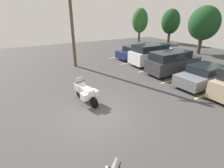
{
  "coord_description": "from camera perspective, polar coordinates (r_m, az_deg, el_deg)",
  "views": [
    {
      "loc": [
        6.62,
        -2.85,
        4.74
      ],
      "look_at": [
        -1.22,
        1.49,
        0.91
      ],
      "focal_mm": 26.88,
      "sensor_mm": 36.0,
      "label": 1
    }
  ],
  "objects": [
    {
      "name": "parking_stripes",
      "position": [
        14.55,
        23.54,
        2.14
      ],
      "size": [
        16.76,
        5.11,
        0.01
      ],
      "color": "#EAE066",
      "rests_on": "ground"
    },
    {
      "name": "car_white",
      "position": [
        17.11,
        13.65,
        9.83
      ],
      "size": [
        1.94,
        4.79,
        1.97
      ],
      "color": "white",
      "rests_on": "ground"
    },
    {
      "name": "car_grey",
      "position": [
        13.52,
        29.05,
        2.69
      ],
      "size": [
        2.1,
        4.99,
        1.42
      ],
      "color": "slate",
      "rests_on": "ground"
    },
    {
      "name": "ground",
      "position": [
        8.65,
        -4.78,
        -10.56
      ],
      "size": [
        44.0,
        44.0,
        0.1
      ],
      "primitive_type": "cube",
      "color": "#423F3F"
    },
    {
      "name": "motorcycle_touring",
      "position": [
        9.54,
        -9.06,
        -2.65
      ],
      "size": [
        2.09,
        1.02,
        1.35
      ],
      "color": "black",
      "rests_on": "ground"
    },
    {
      "name": "tree_left",
      "position": [
        23.49,
        28.81,
        17.62
      ],
      "size": [
        3.48,
        3.48,
        5.53
      ],
      "color": "#4C3823",
      "rests_on": "ground"
    },
    {
      "name": "tree_center_left",
      "position": [
        30.8,
        9.48,
        20.5
      ],
      "size": [
        2.66,
        2.66,
        5.51
      ],
      "color": "#4C3823",
      "rests_on": "ground"
    },
    {
      "name": "car_charcoal",
      "position": [
        14.99,
        19.9,
        7.04
      ],
      "size": [
        1.87,
        4.86,
        1.86
      ],
      "color": "#38383D",
      "rests_on": "ground"
    },
    {
      "name": "utility_pole",
      "position": [
        15.9,
        -13.85,
        22.96
      ],
      "size": [
        1.29,
        1.42,
        9.43
      ],
      "color": "brown",
      "rests_on": "ground"
    },
    {
      "name": "car_navy",
      "position": [
        19.13,
        7.99,
        10.61
      ],
      "size": [
        2.06,
        4.45,
        1.39
      ],
      "color": "navy",
      "rests_on": "ground"
    },
    {
      "name": "tree_right",
      "position": [
        30.67,
        19.34,
        19.38
      ],
      "size": [
        2.94,
        2.94,
        5.36
      ],
      "color": "#4C3823",
      "rests_on": "ground"
    }
  ]
}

